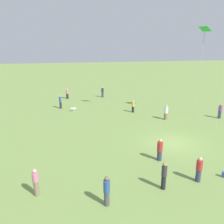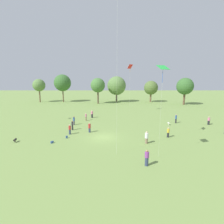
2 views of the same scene
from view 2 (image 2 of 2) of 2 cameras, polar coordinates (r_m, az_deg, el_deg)
The scene contains 24 objects.
ground_plane at distance 28.03m, azimuth -3.12°, elevation -8.25°, with size 240.00×240.00×0.00m, color #7A994C.
tree_0 at distance 75.81m, azimuth -23.00°, elevation 8.04°, with size 4.88×4.88×9.23m.
tree_1 at distance 73.27m, azimuth -16.12°, elevation 9.12°, with size 6.66×6.66×11.02m.
tree_2 at distance 66.05m, azimuth -4.91°, elevation 8.67°, with size 5.37×5.37×9.58m.
tree_3 at distance 70.63m, azimuth 1.25°, elevation 8.58°, with size 7.42×7.42×10.28m.
tree_4 at distance 72.13m, azimuth 12.35°, elevation 7.72°, with size 5.51×5.51×8.51m.
tree_5 at distance 67.95m, azimuth 22.48°, elevation 7.75°, with size 5.94×5.94×9.62m.
person_1 at distance 32.42m, azimuth -13.06°, elevation -4.24°, with size 0.46×0.46×1.76m.
person_2 at distance 19.44m, azimuth 11.04°, elevation -14.49°, with size 0.49×0.49×1.78m.
person_3 at distance 35.98m, azimuth -12.57°, elevation -2.77°, with size 0.50×0.50×1.76m.
person_4 at distance 40.35m, azimuth 28.79°, elevation -2.50°, with size 0.63×0.63×1.68m.
person_5 at distance 39.20m, azimuth -8.75°, elevation -1.59°, with size 0.49×0.49×1.70m.
person_6 at distance 41.90m, azimuth -6.79°, elevation -0.71°, with size 0.67×0.67×1.79m.
person_7 at distance 29.14m, azimuth 17.61°, elevation -6.36°, with size 0.54×0.54×1.62m.
person_8 at distance 30.05m, azimuth -13.87°, elevation -5.57°, with size 0.50×0.50×1.69m.
person_9 at distance 38.99m, azimuth 19.91°, elevation -2.02°, with size 0.39×0.39×1.88m.
person_10 at distance 30.52m, azimuth -7.60°, elevation -5.08°, with size 0.60×0.60×1.72m.
person_11 at distance 25.66m, azimuth 10.97°, elevation -8.19°, with size 0.64×0.64×1.78m.
kite_0 at distance 20.07m, azimuth 16.02°, elevation 13.05°, with size 1.41×1.35×10.58m.
kite_2 at distance 47.51m, azimuth 5.66°, elevation 14.21°, with size 1.48×1.43×12.89m.
dog_0 at distance 37.03m, azimuth 17.76°, elevation -3.47°, with size 0.33×0.77×0.53m.
dog_1 at distance 29.50m, azimuth -29.30°, elevation -7.95°, with size 0.34×0.71×0.54m.
picnic_bag_0 at distance 28.45m, azimuth -14.83°, elevation -7.91°, with size 0.33×0.32×0.37m.
picnic_bag_1 at distance 26.96m, azimuth -19.22°, elevation -9.30°, with size 0.38×0.45×0.30m.
Camera 2 is at (1.40, -26.49, 9.05)m, focal length 28.00 mm.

